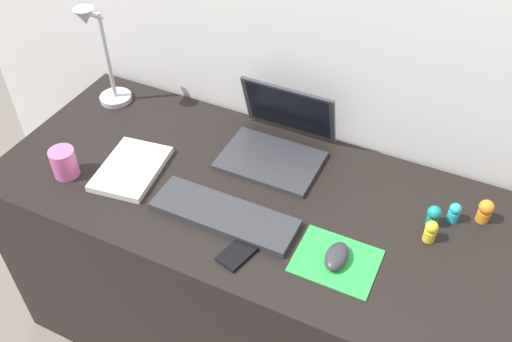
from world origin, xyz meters
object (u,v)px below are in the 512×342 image
toy_figurine_teal (433,215)px  toy_figurine_cyan (454,212)px  keyboard (224,214)px  toy_figurine_orange (485,210)px  desk_lamp (102,59)px  toy_figurine_yellow (431,231)px  coffee_mug (64,163)px  mouse (337,256)px  laptop (279,138)px  cell_phone (241,251)px  notebook_pad (131,169)px

toy_figurine_teal → toy_figurine_cyan: bearing=39.3°
keyboard → toy_figurine_orange: bearing=24.8°
desk_lamp → toy_figurine_yellow: (1.13, -0.14, -0.14)m
coffee_mug → toy_figurine_teal: size_ratio=1.38×
toy_figurine_orange → toy_figurine_yellow: 0.18m
coffee_mug → toy_figurine_orange: size_ratio=1.26×
keyboard → toy_figurine_orange: toy_figurine_orange is taller
keyboard → toy_figurine_cyan: (0.57, 0.26, 0.02)m
toy_figurine_cyan → mouse: bearing=-131.2°
mouse → laptop: bearing=132.8°
mouse → keyboard: bearing=177.8°
cell_phone → desk_lamp: bearing=165.7°
cell_phone → notebook_pad: (-0.44, 0.13, 0.01)m
cell_phone → notebook_pad: bearing=177.8°
desk_lamp → toy_figurine_teal: bearing=-4.2°
coffee_mug → cell_phone: bearing=-4.0°
toy_figurine_teal → coffee_mug: bearing=-165.3°
laptop → toy_figurine_cyan: size_ratio=4.94×
keyboard → notebook_pad: bearing=172.5°
toy_figurine_cyan → toy_figurine_yellow: (-0.04, -0.10, 0.00)m
mouse → coffee_mug: size_ratio=1.07×
keyboard → toy_figurine_orange: (0.64, 0.30, 0.03)m
desk_lamp → notebook_pad: 0.41m
toy_figurine_teal → toy_figurine_yellow: bearing=-84.5°
cell_phone → toy_figurine_yellow: size_ratio=1.95×
desk_lamp → coffee_mug: desk_lamp is taller
keyboard → mouse: bearing=-2.2°
mouse → toy_figurine_orange: toy_figurine_orange is taller
keyboard → coffee_mug: coffee_mug is taller
cell_phone → toy_figurine_cyan: toy_figurine_cyan is taller
keyboard → notebook_pad: same height
keyboard → toy_figurine_cyan: 0.63m
toy_figurine_yellow → desk_lamp: bearing=172.9°
laptop → notebook_pad: 0.46m
toy_figurine_cyan → notebook_pad: bearing=-166.7°
toy_figurine_cyan → laptop: bearing=173.5°
laptop → toy_figurine_yellow: (0.51, -0.16, -0.02)m
keyboard → coffee_mug: (-0.51, -0.05, 0.03)m
desk_lamp → toy_figurine_orange: 1.25m
notebook_pad → toy_figurine_yellow: size_ratio=3.66×
notebook_pad → toy_figurine_teal: bearing=3.5°
cell_phone → toy_figurine_cyan: bearing=51.5°
toy_figurine_teal → toy_figurine_yellow: (0.01, -0.06, -0.00)m
keyboard → mouse: mouse is taller
laptop → cell_phone: (0.08, -0.41, -0.05)m
laptop → toy_figurine_cyan: bearing=-6.5°
toy_figurine_orange → toy_figurine_teal: bearing=-148.2°
cell_phone → toy_figurine_yellow: (0.43, 0.25, 0.03)m
laptop → keyboard: 0.33m
keyboard → toy_figurine_cyan: size_ratio=6.75×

